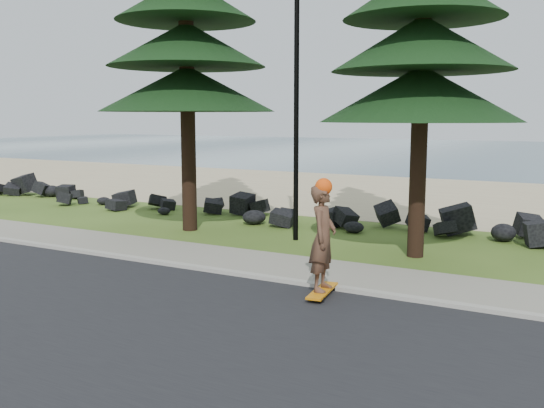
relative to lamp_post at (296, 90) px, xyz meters
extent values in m
plane|color=#3E5B1C|center=(0.00, -3.20, -4.13)|extent=(160.00, 160.00, 0.00)
cube|color=black|center=(0.00, -7.70, -4.12)|extent=(160.00, 7.00, 0.02)
cube|color=#A39E92|center=(0.00, -4.10, -4.08)|extent=(160.00, 0.20, 0.10)
cube|color=gray|center=(0.00, -3.00, -4.09)|extent=(160.00, 2.00, 0.08)
cube|color=tan|center=(0.00, 11.30, -4.13)|extent=(160.00, 15.00, 0.01)
cube|color=#304D5C|center=(0.00, 47.80, -4.13)|extent=(160.00, 58.00, 0.01)
cylinder|color=black|center=(-3.50, -0.20, 2.37)|extent=(0.44, 0.44, 13.00)
cylinder|color=black|center=(3.50, -0.40, 1.87)|extent=(0.40, 0.40, 12.00)
cylinder|color=black|center=(0.00, 0.00, -0.13)|extent=(0.14, 0.14, 8.00)
cube|color=orange|center=(2.86, -4.60, -4.02)|extent=(0.46, 1.25, 0.04)
imported|color=brown|center=(2.86, -4.60, -2.98)|extent=(0.58, 0.80, 2.03)
sphere|color=#F24A0D|center=(2.86, -4.60, -2.01)|extent=(0.32, 0.32, 0.32)
camera|label=1|loc=(7.41, -14.93, -0.71)|focal=40.00mm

